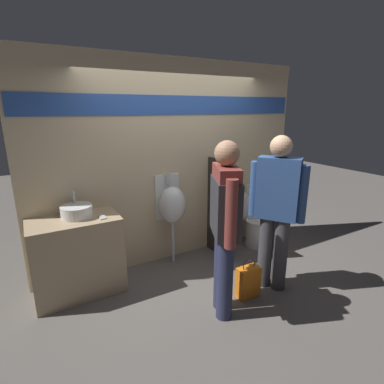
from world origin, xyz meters
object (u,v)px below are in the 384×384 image
(cell_phone, at_px, (102,217))
(person_in_vest, at_px, (225,219))
(sink_basin, at_px, (77,211))
(urinal_near_counter, at_px, (172,205))
(shopping_bag, at_px, (248,281))
(person_with_lanyard, at_px, (276,208))
(toilet, at_px, (254,224))

(cell_phone, relative_size, person_in_vest, 0.08)
(sink_basin, bearing_deg, urinal_near_counter, 2.95)
(urinal_near_counter, xyz_separation_m, shopping_bag, (0.39, -1.14, -0.65))
(person_with_lanyard, xyz_separation_m, shopping_bag, (-0.37, -0.02, -0.81))
(sink_basin, xyz_separation_m, shopping_bag, (1.60, -1.08, -0.79))
(toilet, bearing_deg, cell_phone, -177.33)
(urinal_near_counter, xyz_separation_m, person_with_lanyard, (0.76, -1.12, 0.16))
(cell_phone, xyz_separation_m, urinal_near_counter, (0.96, 0.22, -0.08))
(person_with_lanyard, bearing_deg, person_in_vest, 62.40)
(person_with_lanyard, height_order, shopping_bag, person_with_lanyard)
(shopping_bag, bearing_deg, urinal_near_counter, 109.06)
(toilet, bearing_deg, person_in_vest, -140.95)
(urinal_near_counter, height_order, shopping_bag, urinal_near_counter)
(sink_basin, height_order, shopping_bag, sink_basin)
(urinal_near_counter, distance_m, shopping_bag, 1.37)
(urinal_near_counter, distance_m, person_with_lanyard, 1.37)
(sink_basin, height_order, urinal_near_counter, urinal_near_counter)
(cell_phone, height_order, toilet, toilet)
(cell_phone, xyz_separation_m, person_with_lanyard, (1.73, -0.90, 0.09))
(sink_basin, bearing_deg, person_in_vest, -44.25)
(urinal_near_counter, bearing_deg, person_with_lanyard, -55.77)
(sink_basin, relative_size, toilet, 0.37)
(cell_phone, relative_size, urinal_near_counter, 0.11)
(urinal_near_counter, relative_size, person_with_lanyard, 0.69)
(person_in_vest, xyz_separation_m, shopping_bag, (0.41, 0.08, -0.86))
(urinal_near_counter, distance_m, person_in_vest, 1.24)
(sink_basin, relative_size, cell_phone, 2.45)
(sink_basin, relative_size, person_in_vest, 0.19)
(sink_basin, height_order, cell_phone, sink_basin)
(toilet, height_order, person_in_vest, person_in_vest)
(cell_phone, distance_m, shopping_bag, 1.79)
(shopping_bag, bearing_deg, person_with_lanyard, 2.87)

